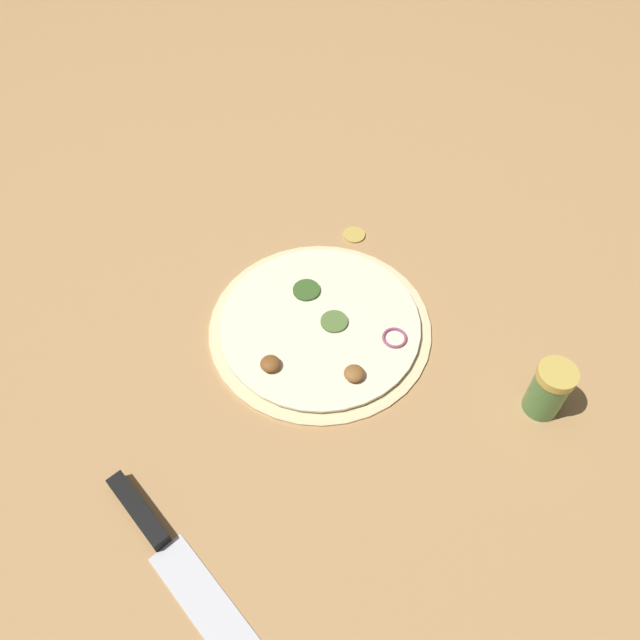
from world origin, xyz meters
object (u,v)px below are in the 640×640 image
object	(u,v)px
pizza	(320,326)
spice_jar	(549,390)
knife	(169,552)
loose_cap	(354,234)

from	to	relation	value
pizza	spice_jar	size ratio (longest dim) A/B	3.80
knife	spice_jar	size ratio (longest dim) A/B	3.22
spice_jar	knife	bearing A→B (deg)	-158.56
pizza	loose_cap	world-z (taller)	pizza
knife	spice_jar	world-z (taller)	spice_jar
knife	loose_cap	size ratio (longest dim) A/B	7.61
pizza	spice_jar	world-z (taller)	spice_jar
spice_jar	pizza	bearing A→B (deg)	155.10
knife	loose_cap	bearing A→B (deg)	114.21
knife	loose_cap	world-z (taller)	knife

